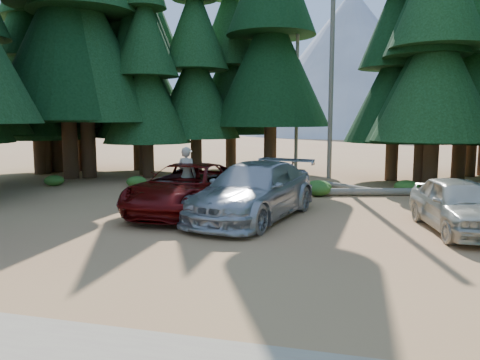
# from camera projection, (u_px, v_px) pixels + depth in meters

# --- Properties ---
(ground) EXTENTS (160.00, 160.00, 0.00)m
(ground) POSITION_uv_depth(u_px,v_px,m) (255.00, 249.00, 11.40)
(ground) COLOR #B3744C
(ground) RESTS_ON ground
(forest_belt_north) EXTENTS (36.00, 7.00, 22.00)m
(forest_belt_north) POSITION_uv_depth(u_px,v_px,m) (315.00, 177.00, 25.80)
(forest_belt_north) COLOR black
(forest_belt_north) RESTS_ON ground
(snag_front) EXTENTS (0.24, 0.24, 12.00)m
(snag_front) POSITION_uv_depth(u_px,v_px,m) (332.00, 64.00, 24.34)
(snag_front) COLOR #6A6555
(snag_front) RESTS_ON ground
(snag_back) EXTENTS (0.20, 0.20, 10.00)m
(snag_back) POSITION_uv_depth(u_px,v_px,m) (297.00, 86.00, 26.41)
(snag_back) COLOR #6A6555
(snag_back) RESTS_ON ground
(mountain_peak) EXTENTS (48.00, 50.00, 28.00)m
(mountain_peak) POSITION_uv_depth(u_px,v_px,m) (338.00, 72.00, 95.09)
(mountain_peak) COLOR #92969A
(mountain_peak) RESTS_ON ground
(red_pickup) EXTENTS (2.91, 6.00, 1.65)m
(red_pickup) POSITION_uv_depth(u_px,v_px,m) (187.00, 188.00, 15.85)
(red_pickup) COLOR #580707
(red_pickup) RESTS_ON ground
(silver_minivan_center) EXTENTS (3.71, 6.49, 1.77)m
(silver_minivan_center) POSITION_uv_depth(u_px,v_px,m) (254.00, 191.00, 14.84)
(silver_minivan_center) COLOR #A7A9AF
(silver_minivan_center) RESTS_ON ground
(silver_minivan_right) EXTENTS (2.56, 4.73, 1.53)m
(silver_minivan_right) POSITION_uv_depth(u_px,v_px,m) (460.00, 205.00, 13.10)
(silver_minivan_right) COLOR beige
(silver_minivan_right) RESTS_ON ground
(frisbee_player) EXTENTS (0.76, 0.56, 1.93)m
(frisbee_player) POSITION_uv_depth(u_px,v_px,m) (187.00, 174.00, 16.22)
(frisbee_player) COLOR beige
(frisbee_player) RESTS_ON ground
(log_left) EXTENTS (4.44, 2.28, 0.34)m
(log_left) POSITION_uv_depth(u_px,v_px,m) (194.00, 186.00, 20.84)
(log_left) COLOR #6A6555
(log_left) RESTS_ON ground
(log_mid) EXTENTS (2.51, 2.28, 0.26)m
(log_mid) POSITION_uv_depth(u_px,v_px,m) (345.00, 187.00, 21.02)
(log_mid) COLOR #6A6555
(log_mid) RESTS_ON ground
(log_right) EXTENTS (4.87, 1.59, 0.32)m
(log_right) POSITION_uv_depth(u_px,v_px,m) (380.00, 192.00, 19.33)
(log_right) COLOR #6A6555
(log_right) RESTS_ON ground
(shrub_far_left) EXTENTS (0.93, 0.93, 0.51)m
(shrub_far_left) POSITION_uv_depth(u_px,v_px,m) (137.00, 182.00, 21.77)
(shrub_far_left) COLOR #28611D
(shrub_far_left) RESTS_ON ground
(shrub_left) EXTENTS (0.69, 0.69, 0.38)m
(shrub_left) POSITION_uv_depth(u_px,v_px,m) (232.00, 183.00, 21.80)
(shrub_left) COLOR #28611D
(shrub_left) RESTS_ON ground
(shrub_center_left) EXTENTS (1.11, 1.11, 0.61)m
(shrub_center_left) POSITION_uv_depth(u_px,v_px,m) (319.00, 187.00, 19.57)
(shrub_center_left) COLOR #28611D
(shrub_center_left) RESTS_ON ground
(shrub_center_right) EXTENTS (1.13, 1.13, 0.62)m
(shrub_center_right) POSITION_uv_depth(u_px,v_px,m) (273.00, 189.00, 19.07)
(shrub_center_right) COLOR #28611D
(shrub_center_right) RESTS_ON ground
(shrub_right) EXTENTS (0.98, 0.98, 0.54)m
(shrub_right) POSITION_uv_depth(u_px,v_px,m) (319.00, 189.00, 19.26)
(shrub_right) COLOR #28611D
(shrub_right) RESTS_ON ground
(shrub_far_right) EXTENTS (1.05, 1.05, 0.58)m
(shrub_far_right) POSITION_uv_depth(u_px,v_px,m) (407.00, 187.00, 19.87)
(shrub_far_right) COLOR #28611D
(shrub_far_right) RESTS_ON ground
(shrub_edge_west) EXTENTS (0.92, 0.92, 0.50)m
(shrub_edge_west) POSITION_uv_depth(u_px,v_px,m) (54.00, 181.00, 22.19)
(shrub_edge_west) COLOR #28611D
(shrub_edge_west) RESTS_ON ground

